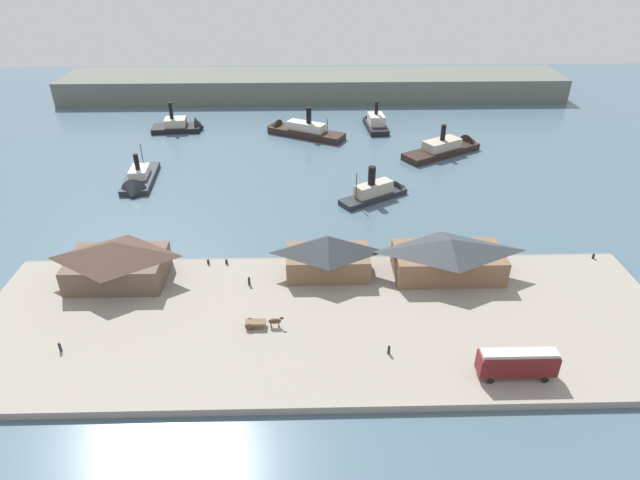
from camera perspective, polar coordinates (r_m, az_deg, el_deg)
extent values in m
plane|color=#476070|center=(104.74, 0.11, -1.33)|extent=(320.00, 320.00, 0.00)
cube|color=gray|center=(86.46, 0.50, -8.70)|extent=(110.00, 36.00, 1.20)
cube|color=slate|center=(101.43, 0.16, -2.17)|extent=(110.00, 0.80, 1.00)
cube|color=brown|center=(100.01, -20.59, -2.83)|extent=(16.19, 10.57, 4.66)
pyramid|color=#473328|center=(98.08, -20.99, -0.95)|extent=(16.51, 11.10, 3.03)
cube|color=brown|center=(95.56, 0.82, -2.39)|extent=(14.47, 7.96, 4.32)
pyramid|color=#33383D|center=(93.57, 0.84, -0.46)|extent=(14.76, 8.35, 3.20)
cube|color=brown|center=(97.81, 13.35, -2.33)|extent=(18.86, 9.37, 4.72)
pyramid|color=#33383D|center=(95.97, 13.60, -0.55)|extent=(19.24, 9.84, 2.39)
cube|color=maroon|center=(79.82, 20.13, -12.12)|extent=(10.69, 2.65, 3.03)
cube|color=beige|center=(78.69, 20.36, -11.16)|extent=(10.26, 1.85, 0.50)
cylinder|color=black|center=(83.36, 22.04, -12.28)|extent=(0.90, 0.18, 0.90)
cylinder|color=black|center=(81.63, 22.71, -13.52)|extent=(0.90, 0.18, 0.90)
cylinder|color=black|center=(80.79, 17.04, -12.75)|extent=(0.90, 0.18, 0.90)
cylinder|color=black|center=(79.00, 17.59, -14.04)|extent=(0.90, 0.18, 0.90)
cube|color=brown|center=(84.68, -6.83, -8.68)|extent=(3.12, 1.46, 0.50)
cylinder|color=#4C3828|center=(85.50, -7.42, -8.50)|extent=(1.20, 0.10, 1.20)
cylinder|color=#4C3828|center=(84.37, -7.50, -9.12)|extent=(1.20, 0.10, 1.20)
ellipsoid|color=#473323|center=(84.28, -4.82, -8.55)|extent=(2.00, 0.70, 0.90)
ellipsoid|color=#473323|center=(83.88, -4.07, -8.25)|extent=(0.70, 0.32, 0.44)
cylinder|color=#473323|center=(84.78, -4.38, -8.78)|extent=(0.16, 0.16, 1.00)
cylinder|color=#473323|center=(84.47, -4.39, -8.95)|extent=(0.16, 0.16, 1.00)
cylinder|color=#473323|center=(84.86, -5.20, -8.78)|extent=(0.16, 0.16, 1.00)
cylinder|color=#473323|center=(84.55, -5.22, -8.95)|extent=(0.16, 0.16, 1.00)
cylinder|color=#232328|center=(88.62, -25.80, -10.17)|extent=(0.41, 0.41, 1.40)
sphere|color=#CCA889|center=(88.12, -25.92, -9.76)|extent=(0.26, 0.26, 0.26)
cylinder|color=#232328|center=(94.03, -7.50, -4.34)|extent=(0.43, 0.43, 1.48)
sphere|color=#CCA889|center=(93.54, -7.54, -3.90)|extent=(0.27, 0.27, 0.27)
cylinder|color=#232328|center=(80.29, 7.30, -11.45)|extent=(0.41, 0.41, 1.39)
sphere|color=#CCA889|center=(79.74, 7.34, -11.01)|extent=(0.25, 0.25, 0.25)
cylinder|color=black|center=(100.44, -9.87, -2.26)|extent=(0.44, 0.44, 0.90)
cylinder|color=black|center=(112.73, 26.95, -1.54)|extent=(0.44, 0.44, 0.90)
cylinder|color=black|center=(101.04, -11.74, -2.26)|extent=(0.44, 0.44, 0.90)
cube|color=black|center=(175.10, -14.95, 11.35)|extent=(14.85, 8.14, 1.54)
cone|color=black|center=(174.14, -12.58, 11.55)|extent=(3.08, 6.49, 6.30)
cube|color=#B2A893|center=(174.50, -15.04, 11.96)|extent=(6.73, 5.91, 2.37)
cylinder|color=black|center=(173.58, -15.50, 13.07)|extent=(1.13, 1.13, 4.92)
cube|color=#23282D|center=(141.57, -18.45, 6.21)|extent=(7.93, 18.47, 1.39)
cone|color=#23282D|center=(133.57, -19.16, 4.62)|extent=(6.23, 3.66, 6.02)
cube|color=silver|center=(140.92, -18.56, 6.85)|extent=(4.63, 6.97, 2.07)
cylinder|color=black|center=(139.01, -18.83, 7.84)|extent=(1.17, 1.17, 3.98)
cylinder|color=brown|center=(145.04, -18.30, 8.48)|extent=(0.24, 0.24, 6.32)
cube|color=black|center=(154.24, 12.69, 9.11)|extent=(23.44, 17.74, 1.79)
cone|color=black|center=(162.42, 15.71, 9.81)|extent=(6.63, 7.14, 5.78)
cube|color=#B2A893|center=(153.51, 12.78, 9.85)|extent=(11.54, 9.63, 2.46)
cylinder|color=black|center=(152.36, 12.91, 11.02)|extent=(1.35, 1.35, 4.25)
cube|color=#23282D|center=(125.70, 5.65, 4.59)|extent=(16.71, 12.93, 1.25)
cone|color=#23282D|center=(130.79, 8.54, 5.46)|extent=(4.78, 5.11, 4.12)
cube|color=#B2A893|center=(124.85, 5.69, 5.41)|extent=(9.47, 7.62, 2.74)
cylinder|color=black|center=(122.99, 5.50, 6.80)|extent=(1.72, 1.72, 4.22)
cylinder|color=brown|center=(121.16, 3.86, 5.66)|extent=(0.24, 0.24, 6.49)
cube|color=black|center=(164.47, -1.47, 11.22)|extent=(23.55, 16.54, 1.97)
cone|color=black|center=(170.06, -5.03, 11.78)|extent=(6.34, 6.88, 5.54)
cube|color=beige|center=(163.78, -1.48, 11.93)|extent=(11.85, 8.80, 2.32)
cylinder|color=black|center=(162.27, -1.20, 13.06)|extent=(1.52, 1.52, 4.70)
cylinder|color=brown|center=(160.39, 0.78, 11.93)|extent=(0.24, 0.24, 4.41)
cube|color=black|center=(171.80, 5.92, 11.86)|extent=(6.77, 14.92, 1.60)
cone|color=black|center=(178.56, 5.47, 12.61)|extent=(5.30, 3.00, 5.11)
cube|color=beige|center=(171.09, 5.96, 12.59)|extent=(4.96, 7.13, 2.96)
cylinder|color=black|center=(170.46, 5.99, 13.72)|extent=(1.09, 1.09, 3.88)
cube|color=#60665B|center=(205.47, -0.74, 16.05)|extent=(180.00, 24.00, 8.00)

